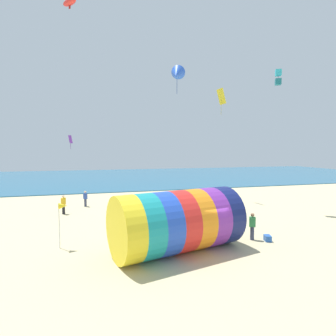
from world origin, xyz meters
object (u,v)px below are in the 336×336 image
object	(u,v)px
cooler_box	(268,238)
kite_yellow_diamond	(221,97)
giant_inflatable_tube	(178,221)
bystander_near_water	(63,204)
bystander_mid_beach	(85,199)
kite_purple_diamond	(70,140)
kite_blue_delta	(177,74)
beach_flag	(63,208)
kite_handler	(252,226)
kite_red_parafoil	(69,2)
kite_cyan_box	(278,77)

from	to	relation	value
cooler_box	kite_yellow_diamond	bearing A→B (deg)	76.03
giant_inflatable_tube	bystander_near_water	world-z (taller)	giant_inflatable_tube
bystander_near_water	bystander_mid_beach	bearing A→B (deg)	57.55
giant_inflatable_tube	bystander_mid_beach	distance (m)	14.44
kite_yellow_diamond	kite_purple_diamond	bearing A→B (deg)	172.98
kite_blue_delta	beach_flag	xyz separation A→B (m)	(-7.81, -3.43, -8.95)
kite_handler	beach_flag	world-z (taller)	beach_flag
kite_red_parafoil	giant_inflatable_tube	bearing A→B (deg)	-48.99
kite_purple_diamond	beach_flag	bearing A→B (deg)	-86.88
kite_blue_delta	kite_purple_diamond	bearing A→B (deg)	131.38
bystander_mid_beach	beach_flag	distance (m)	11.28
giant_inflatable_tube	kite_cyan_box	bearing A→B (deg)	31.71
cooler_box	kite_red_parafoil	bearing A→B (deg)	150.40
kite_yellow_diamond	kite_red_parafoil	xyz separation A→B (m)	(-15.02, -6.51, 4.51)
kite_handler	kite_yellow_diamond	xyz separation A→B (m)	(4.07, 12.73, 10.60)
giant_inflatable_tube	cooler_box	bearing A→B (deg)	1.34
bystander_near_water	cooler_box	xyz separation A→B (m)	(12.99, -10.52, -0.67)
kite_handler	kite_cyan_box	bearing A→B (deg)	44.92
giant_inflatable_tube	beach_flag	world-z (taller)	giant_inflatable_tube
giant_inflatable_tube	cooler_box	xyz separation A→B (m)	(5.82, 0.14, -1.51)
kite_red_parafoil	kite_cyan_box	bearing A→B (deg)	1.34
kite_red_parafoil	bystander_near_water	bearing A→B (deg)	107.92
giant_inflatable_tube	kite_blue_delta	distance (m)	11.22
kite_cyan_box	giant_inflatable_tube	bearing A→B (deg)	-148.29
bystander_mid_beach	cooler_box	xyz separation A→B (m)	(11.28, -13.20, -0.61)
kite_handler	kite_purple_diamond	distance (m)	19.80
kite_blue_delta	bystander_near_water	xyz separation A→B (m)	(-8.80, 5.04, -10.41)
kite_purple_diamond	beach_flag	xyz separation A→B (m)	(0.72, -13.10, -4.35)
giant_inflatable_tube	kite_blue_delta	xyz separation A→B (m)	(1.64, 5.61, 9.58)
giant_inflatable_tube	kite_blue_delta	size ratio (longest dim) A/B	3.49
kite_red_parafoil	beach_flag	world-z (taller)	kite_red_parafoil
kite_purple_diamond	kite_red_parafoil	world-z (taller)	kite_red_parafoil
kite_blue_delta	bystander_mid_beach	xyz separation A→B (m)	(-7.09, 7.73, -10.48)
kite_purple_diamond	kite_blue_delta	size ratio (longest dim) A/B	0.64
kite_yellow_diamond	kite_red_parafoil	distance (m)	16.98
giant_inflatable_tube	kite_yellow_diamond	world-z (taller)	kite_yellow_diamond
kite_purple_diamond	kite_handler	bearing A→B (deg)	-50.97
kite_handler	bystander_near_water	size ratio (longest dim) A/B	1.01
giant_inflatable_tube	cooler_box	distance (m)	6.02
bystander_near_water	kite_cyan_box	bearing A→B (deg)	-10.33
kite_red_parafoil	kite_yellow_diamond	bearing A→B (deg)	23.44
giant_inflatable_tube	kite_purple_diamond	bearing A→B (deg)	114.25
kite_handler	kite_cyan_box	world-z (taller)	kite_cyan_box
kite_cyan_box	bystander_near_water	world-z (taller)	kite_cyan_box
kite_cyan_box	kite_red_parafoil	distance (m)	18.02
bystander_near_water	beach_flag	xyz separation A→B (m)	(0.99, -8.47, 1.47)
kite_handler	kite_red_parafoil	size ratio (longest dim) A/B	1.33
kite_cyan_box	kite_purple_diamond	size ratio (longest dim) A/B	1.03
kite_blue_delta	bystander_near_water	world-z (taller)	kite_blue_delta
kite_cyan_box	kite_blue_delta	size ratio (longest dim) A/B	0.66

